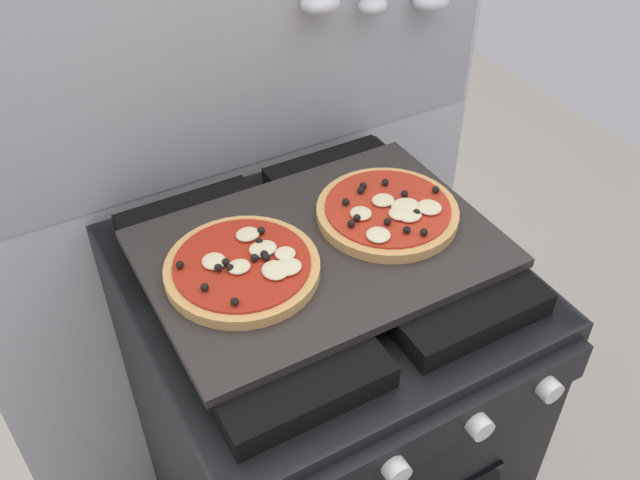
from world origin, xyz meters
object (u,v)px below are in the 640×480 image
object	(u,v)px
pizza_left	(243,266)
pizza_right	(388,212)
baking_tray	(320,249)
stove	(320,422)

from	to	relation	value
pizza_left	pizza_right	world-z (taller)	same
baking_tray	pizza_left	xyz separation A→B (m)	(-0.13, 0.00, 0.02)
stove	baking_tray	xyz separation A→B (m)	(0.00, 0.00, 0.46)
baking_tray	pizza_left	size ratio (longest dim) A/B	2.33
baking_tray	pizza_left	bearing A→B (deg)	179.56
stove	pizza_left	size ratio (longest dim) A/B	3.88
pizza_left	pizza_right	size ratio (longest dim) A/B	1.00
baking_tray	pizza_right	distance (m)	0.13
stove	baking_tray	bearing A→B (deg)	90.00
pizza_left	baking_tray	bearing A→B (deg)	-0.44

